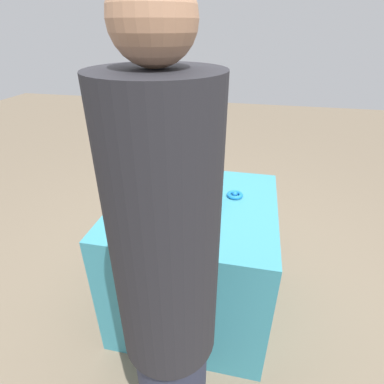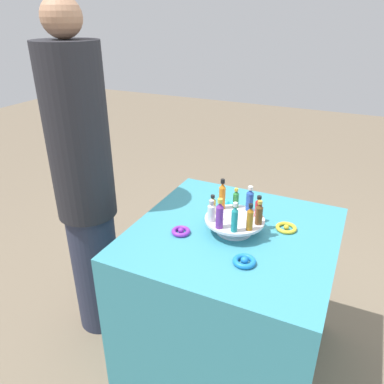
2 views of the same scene
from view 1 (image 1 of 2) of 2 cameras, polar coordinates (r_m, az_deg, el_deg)
name	(u,v)px [view 1 (image 1 of 2)]	position (r m, az deg, el deg)	size (l,w,h in m)	color
ground_plane	(194,301)	(2.20, 0.47, -20.05)	(12.00, 12.00, 0.00)	#756651
party_table	(195,257)	(1.91, 0.52, -12.30)	(0.90, 0.90, 0.79)	teal
display_stand	(195,196)	(1.65, 0.59, -0.76)	(0.27, 0.27, 0.07)	silver
bottle_purple	(213,187)	(1.57, 4.05, 0.98)	(0.03, 0.03, 0.14)	#702D93
bottle_teal	(215,181)	(1.62, 4.41, 2.04)	(0.03, 0.03, 0.13)	teal
bottle_amber	(209,177)	(1.68, 3.35, 2.82)	(0.03, 0.03, 0.12)	#AD6B19
bottle_brown	(199,175)	(1.71, 1.35, 3.18)	(0.03, 0.03, 0.11)	brown
bottle_red	(187,177)	(1.71, -0.89, 2.94)	(0.03, 0.03, 0.10)	#B21E23
bottle_blue	(178,179)	(1.66, -2.64, 2.54)	(0.03, 0.03, 0.12)	#234CAD
bottle_green	(175,186)	(1.61, -3.23, 1.13)	(0.03, 0.03, 0.10)	#288438
bottle_orange	(180,188)	(1.54, -2.37, 0.84)	(0.03, 0.03, 0.15)	orange
bottle_gold	(191,195)	(1.53, -0.23, -0.62)	(0.03, 0.03, 0.09)	gold
bottle_clear	(204,194)	(1.53, 2.26, -0.38)	(0.03, 0.03, 0.10)	silver
ribbon_bow_blue	(235,195)	(1.75, 8.16, -0.53)	(0.09, 0.09, 0.03)	blue
ribbon_bow_gold	(183,182)	(1.87, -1.68, 1.83)	(0.10, 0.10, 0.02)	gold
ribbon_bow_teal	(152,208)	(1.62, -7.60, -2.99)	(0.08, 0.08, 0.04)	#2DB7CC
ribbon_bow_purple	(210,226)	(1.48, 3.46, -6.43)	(0.09, 0.09, 0.03)	purple
person_figure	(169,305)	(1.01, -4.48, -20.67)	(0.30, 0.30, 1.76)	#282D42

